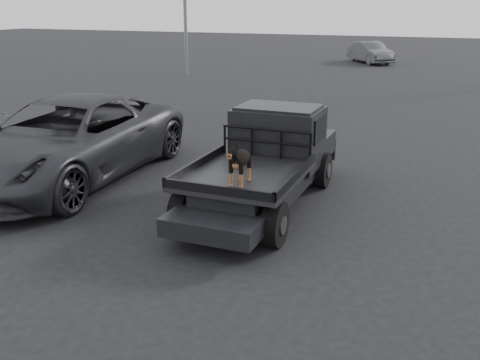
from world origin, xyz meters
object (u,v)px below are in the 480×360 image
at_px(dog, 240,162).
at_px(parked_suv, 67,140).
at_px(distant_car_a, 370,52).
at_px(flatbed_ute, 262,182).

relative_size(dog, parked_suv, 0.11).
bearing_deg(distant_car_a, flatbed_ute, -121.56).
height_order(flatbed_ute, dog, dog).
distance_m(parked_suv, distant_car_a, 27.48).
distance_m(flatbed_ute, parked_suv, 4.60).
height_order(flatbed_ute, parked_suv, parked_suv).
relative_size(flatbed_ute, distant_car_a, 1.30).
bearing_deg(parked_suv, dog, -19.12).
distance_m(flatbed_ute, dog, 1.70).
relative_size(flatbed_ute, parked_suv, 0.83).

